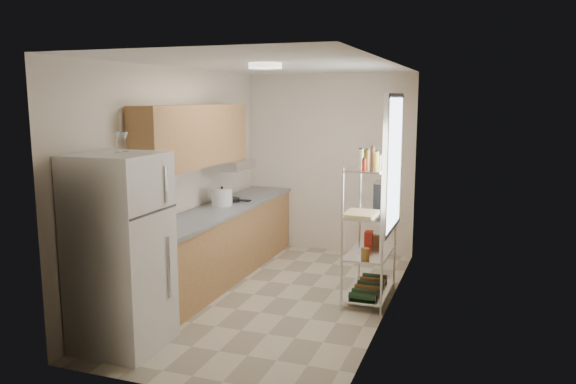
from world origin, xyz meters
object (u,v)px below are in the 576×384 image
espresso_machine (382,194)px  refrigerator (120,252)px  frying_pan_large (230,200)px  cutting_board (361,213)px  rice_cooker (222,197)px

espresso_machine → refrigerator: bearing=-133.4°
frying_pan_large → espresso_machine: espresso_machine is taller
frying_pan_large → refrigerator: bearing=-83.5°
refrigerator → espresso_machine: (1.95, 2.24, 0.28)m
cutting_board → rice_cooker: bearing=165.0°
frying_pan_large → espresso_machine: size_ratio=0.85×
refrigerator → espresso_machine: size_ratio=5.88×
rice_cooker → espresso_machine: espresso_machine is taller
rice_cooker → frying_pan_large: 0.29m
refrigerator → espresso_machine: 2.98m
cutting_board → frying_pan_large: bearing=157.8°
rice_cooker → espresso_machine: size_ratio=0.87×
espresso_machine → cutting_board: bearing=-108.0°
cutting_board → espresso_machine: size_ratio=1.38×
refrigerator → rice_cooker: (-0.09, 2.25, 0.12)m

